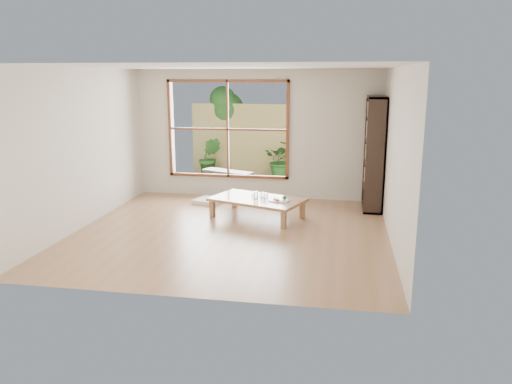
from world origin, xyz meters
TOP-DOWN VIEW (x-y plane):
  - ground at (0.00, 0.00)m, footprint 5.00×5.00m
  - low_table at (0.27, 0.91)m, footprint 1.80×1.39m
  - floor_cushion at (-0.84, 1.80)m, footprint 0.66×0.66m
  - bookshelf at (2.31, 1.90)m, footprint 0.34×0.95m
  - glass_tall at (0.26, 0.86)m, footprint 0.07×0.07m
  - glass_mid at (0.42, 0.92)m, footprint 0.07×0.07m
  - glass_short at (0.36, 0.97)m, footprint 0.08×0.08m
  - glass_small at (0.17, 1.03)m, footprint 0.05×0.05m
  - food_tray at (0.70, 0.77)m, footprint 0.37×0.31m
  - deck at (-0.60, 3.56)m, footprint 2.80×2.00m
  - garden_bench at (-0.77, 3.11)m, footprint 1.24×0.77m
  - bamboo_fence at (-0.60, 4.56)m, footprint 2.80×0.06m
  - shrub_right at (0.33, 4.19)m, footprint 0.96×0.86m
  - shrub_left at (-1.48, 4.19)m, footprint 0.60×0.51m
  - garden_tree at (-1.28, 4.86)m, footprint 1.04×0.85m

SIDE VIEW (x-z plane):
  - ground at x=0.00m, z-range 0.00..0.00m
  - deck at x=-0.60m, z-range -0.03..0.03m
  - floor_cushion at x=-0.84m, z-range 0.00..0.08m
  - low_table at x=0.27m, z-range 0.13..0.48m
  - garden_bench at x=-0.77m, z-range 0.15..0.53m
  - food_tray at x=0.70m, z-range 0.32..0.42m
  - glass_small at x=0.17m, z-range 0.35..0.42m
  - glass_short at x=0.36m, z-range 0.35..0.45m
  - glass_mid at x=0.42m, z-range 0.35..0.45m
  - glass_tall at x=0.26m, z-range 0.35..0.48m
  - shrub_right at x=0.33m, z-range 0.03..0.99m
  - shrub_left at x=-1.48m, z-range 0.02..1.00m
  - bamboo_fence at x=-0.60m, z-range 0.00..1.80m
  - bookshelf at x=2.31m, z-range 0.00..2.11m
  - garden_tree at x=-1.28m, z-range 0.52..2.74m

